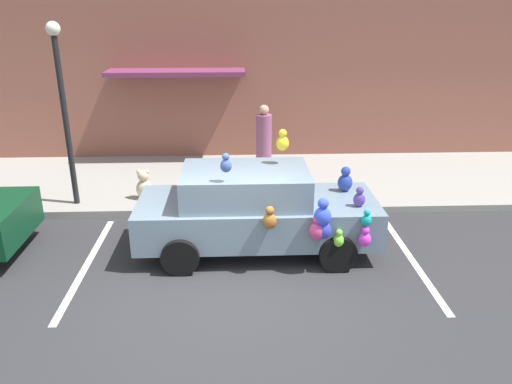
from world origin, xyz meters
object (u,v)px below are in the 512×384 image
(plush_covered_car, at_px, (256,210))
(pedestrian_near_shopfront, at_px, (264,142))
(street_lamp_post, at_px, (62,97))
(teddy_bear_on_sidewalk, at_px, (144,185))

(plush_covered_car, height_order, pedestrian_near_shopfront, plush_covered_car)
(pedestrian_near_shopfront, bearing_deg, plush_covered_car, -95.21)
(street_lamp_post, height_order, pedestrian_near_shopfront, street_lamp_post)
(teddy_bear_on_sidewalk, relative_size, street_lamp_post, 0.18)
(street_lamp_post, bearing_deg, plush_covered_car, -28.24)
(plush_covered_car, relative_size, street_lamp_post, 1.12)
(plush_covered_car, bearing_deg, street_lamp_post, 151.76)
(street_lamp_post, bearing_deg, pedestrian_near_shopfront, 25.54)
(street_lamp_post, relative_size, pedestrian_near_shopfront, 2.18)
(teddy_bear_on_sidewalk, xyz_separation_m, street_lamp_post, (-1.45, -0.20, 2.01))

